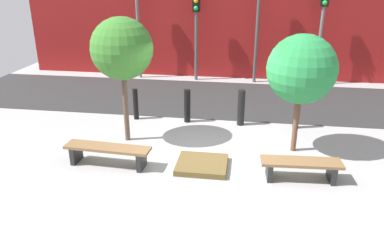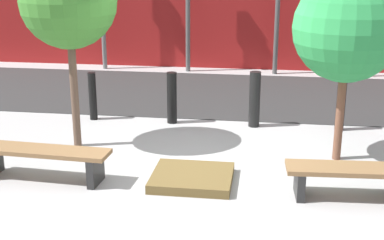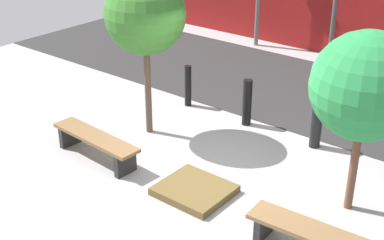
{
  "view_description": "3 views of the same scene",
  "coord_description": "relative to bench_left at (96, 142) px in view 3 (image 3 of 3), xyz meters",
  "views": [
    {
      "loc": [
        0.86,
        -7.6,
        3.93
      ],
      "look_at": [
        -0.33,
        0.26,
        0.81
      ],
      "focal_mm": 35.0,
      "sensor_mm": 36.0,
      "label": 1
    },
    {
      "loc": [
        0.95,
        -7.09,
        2.97
      ],
      "look_at": [
        -0.05,
        -0.16,
        0.79
      ],
      "focal_mm": 50.0,
      "sensor_mm": 36.0,
      "label": 2
    },
    {
      "loc": [
        4.41,
        -6.02,
        4.69
      ],
      "look_at": [
        -0.15,
        -0.33,
        1.2
      ],
      "focal_mm": 50.0,
      "sensor_mm": 36.0,
      "label": 3
    }
  ],
  "objects": [
    {
      "name": "road_strip",
      "position": [
        2.04,
        5.04,
        -0.32
      ],
      "size": [
        18.0,
        3.98,
        0.01
      ],
      "primitive_type": "cube",
      "color": "#2B2B2B",
      "rests_on": "ground"
    },
    {
      "name": "bollard_center",
      "position": [
        2.79,
        2.8,
        0.17
      ],
      "size": [
        0.2,
        0.2,
        1.0
      ],
      "primitive_type": "cylinder",
      "color": "black",
      "rests_on": "ground"
    },
    {
      "name": "tree_behind_right_bench",
      "position": [
        4.08,
        1.36,
        1.64
      ],
      "size": [
        1.54,
        1.54,
        2.74
      ],
      "color": "brown",
      "rests_on": "ground"
    },
    {
      "name": "bollard_far_left",
      "position": [
        -0.2,
        2.8,
        0.12
      ],
      "size": [
        0.14,
        0.14,
        0.89
      ],
      "primitive_type": "cylinder",
      "color": "black",
      "rests_on": "ground"
    },
    {
      "name": "ground_plane",
      "position": [
        2.04,
        0.65,
        -0.33
      ],
      "size": [
        18.0,
        18.0,
        0.0
      ],
      "primitive_type": "plane",
      "color": "#999999"
    },
    {
      "name": "bollard_left",
      "position": [
        1.29,
        2.8,
        0.14
      ],
      "size": [
        0.18,
        0.18,
        0.94
      ],
      "primitive_type": "cylinder",
      "color": "black",
      "rests_on": "ground"
    },
    {
      "name": "bench_right",
      "position": [
        4.08,
        -0.0,
        -0.03
      ],
      "size": [
        1.63,
        0.54,
        0.42
      ],
      "rotation": [
        0.0,
        0.0,
        0.06
      ],
      "color": "black",
      "rests_on": "ground"
    },
    {
      "name": "bench_left",
      "position": [
        0.0,
        0.0,
        0.0
      ],
      "size": [
        1.91,
        0.53,
        0.45
      ],
      "rotation": [
        0.0,
        0.0,
        -0.06
      ],
      "color": "black",
      "rests_on": "ground"
    },
    {
      "name": "tree_behind_left_bench",
      "position": [
        -0.0,
        1.36,
        1.97
      ],
      "size": [
        1.46,
        1.46,
        3.04
      ],
      "color": "brown",
      "rests_on": "ground"
    },
    {
      "name": "planter_bed",
      "position": [
        2.04,
        0.2,
        -0.27
      ],
      "size": [
        1.08,
        0.98,
        0.12
      ],
      "primitive_type": "cube",
      "color": "brown",
      "rests_on": "ground"
    }
  ]
}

